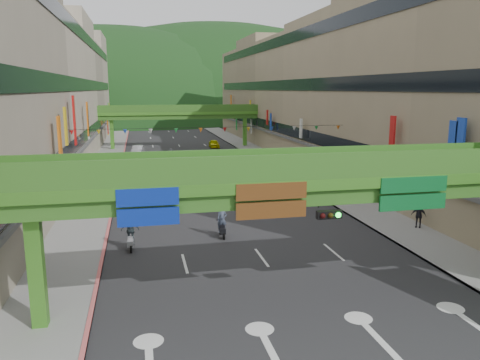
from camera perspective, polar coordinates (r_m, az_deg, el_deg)
name	(u,v)px	position (r m, az deg, el deg)	size (l,w,h in m)	color
road_slab	(191,161)	(64.22, -6.05, 2.31)	(18.00, 140.00, 0.02)	#28282B
sidewalk_left	(107,163)	(64.00, -15.89, 1.97)	(4.00, 140.00, 0.15)	gray
sidewalk_right	(268,158)	(66.27, 3.45, 2.68)	(4.00, 140.00, 0.15)	gray
curb_left	(122,163)	(63.90, -14.19, 2.06)	(0.20, 140.00, 0.18)	#CC5959
curb_right	(255,158)	(65.79, 1.86, 2.64)	(0.20, 140.00, 0.18)	gray
building_row_left	(37,91)	(64.29, -23.51, 9.93)	(12.80, 95.00, 19.00)	#9E937F
building_row_right	(323,91)	(68.14, 10.10, 10.68)	(12.80, 95.00, 19.00)	gray
overpass_near	(323,195)	(20.53, 10.04, -1.84)	(28.00, 12.27, 7.10)	#4C9E2D
overpass_far	(180,115)	(78.53, -7.34, 7.83)	(28.00, 2.20, 7.10)	#4C9E2D
hill_left	(115,116)	(173.59, -15.04, 7.49)	(168.00, 140.00, 112.00)	#1C4419
hill_right	(216,113)	(195.95, -2.90, 8.22)	(208.00, 176.00, 128.00)	#1C4419
bunting_string	(213,130)	(43.81, -3.34, 6.12)	(26.00, 0.36, 0.47)	black
scooter_rider_near	(222,223)	(31.14, -2.21, -5.22)	(0.66, 1.60, 2.12)	black
scooter_rider_mid	(223,177)	(46.69, -2.07, 0.39)	(0.87, 1.60, 2.09)	black
scooter_rider_left	(130,233)	(29.44, -13.23, -6.26)	(1.09, 1.60, 2.19)	gray
scooter_rider_far	(171,156)	(62.20, -8.42, 2.91)	(0.88, 1.60, 2.02)	#880F00
parked_scooter_row	(305,185)	(45.80, 7.89, -0.63)	(1.60, 11.55, 1.08)	black
car_silver	(138,150)	(71.50, -12.34, 3.57)	(1.49, 4.27, 1.41)	#AEAFB5
car_yellow	(214,144)	(78.55, -3.19, 4.43)	(1.55, 3.85, 1.31)	yellow
pedestrian_dark	(418,218)	(35.17, 20.92, -4.30)	(1.00, 0.42, 1.71)	black
pedestrian_blue	(305,177)	(48.55, 7.92, 0.40)	(0.77, 0.50, 1.66)	#393D64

